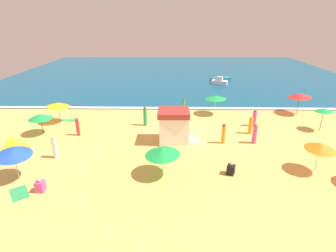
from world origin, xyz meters
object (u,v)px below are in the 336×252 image
beachgoer_11 (78,127)px  beach_umbrella_4 (321,146)px  beachgoer_0 (231,169)px  beachgoer_3 (251,125)px  beach_umbrella_0 (40,116)px  small_boat_0 (219,82)px  beach_umbrella_1 (300,95)px  beach_umbrella_6 (13,152)px  beachgoer_10 (223,134)px  beachgoer_1 (255,134)px  beach_umbrella_2 (162,152)px  beach_umbrella_3 (324,110)px  beachgoer_5 (254,118)px  beachgoer_6 (175,125)px  small_boat_1 (221,79)px  beachgoer_2 (40,186)px  beach_umbrella_7 (216,97)px  beachgoer_9 (55,148)px  beachgoer_8 (178,114)px  beach_umbrella_5 (58,105)px  lifeguard_cabana (173,125)px  beachgoer_4 (184,106)px  beachgoer_7 (145,116)px  beach_tent (12,144)px

beachgoer_11 → beach_umbrella_4: bearing=-17.5°
beach_umbrella_4 → beachgoer_0: 5.97m
beachgoer_0 → beachgoer_3: (3.08, 6.76, 0.41)m
beach_umbrella_0 → small_boat_0: (18.88, 19.48, -1.17)m
beach_umbrella_1 → beach_umbrella_6: bearing=-150.9°
beachgoer_10 → beachgoer_1: bearing=0.8°
beachgoer_3 → beachgoer_10: bearing=-143.6°
beachgoer_1 → small_boat_0: beachgoer_1 is taller
beach_umbrella_2 → beach_umbrella_4: bearing=3.3°
beach_umbrella_3 → beachgoer_5: size_ratio=1.30×
beachgoer_1 → beachgoer_0: bearing=-121.1°
beachgoer_6 → small_boat_1: size_ratio=0.26×
beachgoer_2 → beachgoer_1: bearing=25.2°
beach_umbrella_7 → beachgoer_10: bearing=-93.0°
beach_umbrella_0 → beachgoer_9: 5.30m
beachgoer_5 → small_boat_1: size_ratio=0.49×
beachgoer_8 → beachgoer_1: bearing=-44.9°
beach_umbrella_5 → beachgoer_6: beach_umbrella_5 is taller
beach_umbrella_3 → beachgoer_8: beach_umbrella_3 is taller
beach_umbrella_6 → beachgoer_3: beach_umbrella_6 is taller
lifeguard_cabana → small_boat_1: 24.86m
beach_umbrella_2 → beachgoer_11: bearing=140.8°
lifeguard_cabana → beach_umbrella_7: 8.16m
beach_umbrella_6 → beachgoer_6: bearing=39.9°
beach_umbrella_6 → beachgoer_11: size_ratio=1.89×
beach_umbrella_3 → beach_umbrella_5: size_ratio=0.94×
beachgoer_4 → beachgoer_11: beachgoer_4 is taller
beach_umbrella_5 → beachgoer_7: 8.61m
beach_umbrella_6 → beach_tent: size_ratio=1.24×
beachgoer_1 → beachgoer_6: bearing=156.2°
beach_umbrella_4 → beachgoer_10: 6.99m
beach_umbrella_1 → beach_tent: 27.40m
beach_umbrella_4 → small_boat_0: bearing=95.2°
beach_umbrella_5 → beachgoer_7: beach_umbrella_5 is taller
beach_umbrella_5 → beach_tent: size_ratio=0.91×
small_boat_0 → beachgoer_8: bearing=-114.4°
beach_umbrella_4 → small_boat_1: (-1.60, 28.19, -1.51)m
beach_umbrella_4 → beachgoer_1: (-2.90, 4.30, -1.04)m
beach_umbrella_2 → beach_umbrella_5: size_ratio=1.37×
beach_umbrella_6 → beachgoer_6: (10.06, 8.42, -1.52)m
beachgoer_4 → beachgoer_7: bearing=-137.3°
beach_umbrella_2 → beachgoer_7: beach_umbrella_2 is taller
beach_umbrella_6 → beachgoer_7: bearing=52.3°
beach_umbrella_3 → beachgoer_4: bearing=160.4°
beachgoer_1 → beachgoer_6: (-6.51, 2.87, -0.43)m
beach_umbrella_4 → beachgoer_2: 17.69m
beach_umbrella_5 → beachgoer_6: (11.36, -1.60, -1.44)m
beachgoer_4 → beachgoer_0: bearing=-77.7°
beach_tent → beachgoer_3: bearing=11.1°
beachgoer_2 → beachgoer_3: (14.76, 8.84, 0.41)m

